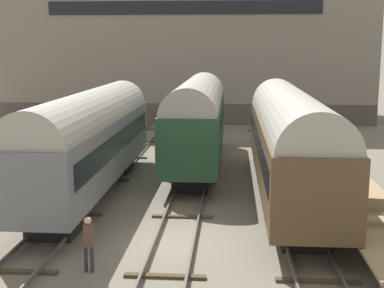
% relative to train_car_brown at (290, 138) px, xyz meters
% --- Properties ---
extents(ground_plane, '(200.00, 200.00, 0.00)m').
position_rel_train_car_brown_xyz_m(ground_plane, '(-4.75, -6.24, -2.98)').
color(ground_plane, '#60594C').
extents(track_left, '(2.60, 60.00, 0.26)m').
position_rel_train_car_brown_xyz_m(track_left, '(-9.50, -6.24, -2.83)').
color(track_left, '#4C4742').
rests_on(track_left, ground).
extents(track_middle, '(2.60, 60.00, 0.26)m').
position_rel_train_car_brown_xyz_m(track_middle, '(-4.75, -6.24, -2.83)').
color(track_middle, '#4C4742').
rests_on(track_middle, ground).
extents(track_right, '(2.60, 60.00, 0.26)m').
position_rel_train_car_brown_xyz_m(track_right, '(-0.00, -6.24, -2.83)').
color(track_right, '#4C4742').
rests_on(track_right, ground).
extents(train_car_brown, '(3.01, 17.65, 5.23)m').
position_rel_train_car_brown_xyz_m(train_car_brown, '(0.00, 0.00, 0.00)').
color(train_car_brown, black).
rests_on(train_car_brown, ground).
extents(train_car_green, '(2.96, 15.57, 5.33)m').
position_rel_train_car_brown_xyz_m(train_car_green, '(-4.75, 6.68, 0.06)').
color(train_car_green, black).
rests_on(train_car_green, ground).
extents(train_car_grey, '(2.90, 16.37, 5.10)m').
position_rel_train_car_brown_xyz_m(train_car_grey, '(-9.50, -0.02, -0.07)').
color(train_car_grey, black).
rests_on(train_car_grey, ground).
extents(station_platform, '(2.66, 13.38, 0.97)m').
position_rel_train_car_brown_xyz_m(station_platform, '(2.65, -4.51, -2.08)').
color(station_platform, '#8C704C').
rests_on(station_platform, ground).
extents(bench, '(1.40, 0.40, 0.91)m').
position_rel_train_car_brown_xyz_m(bench, '(2.37, -6.36, -1.52)').
color(bench, brown).
rests_on(bench, station_platform).
extents(person_worker, '(0.32, 0.32, 1.85)m').
position_rel_train_car_brown_xyz_m(person_worker, '(-7.24, -8.98, -1.85)').
color(person_worker, '#282833').
rests_on(person_worker, ground).
extents(warehouse_building, '(35.49, 11.42, 19.34)m').
position_rel_train_car_brown_xyz_m(warehouse_building, '(-7.22, 30.17, 6.69)').
color(warehouse_building, '#46403A').
rests_on(warehouse_building, ground).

